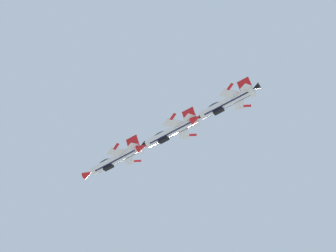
% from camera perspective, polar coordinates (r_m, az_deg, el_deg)
% --- Properties ---
extents(fighter_jet_lead, '(10.97, 14.13, 5.54)m').
position_cam_1_polar(fighter_jet_lead, '(160.21, -4.08, -2.59)').
color(fighter_jet_lead, white).
extents(fighter_jet_left_wing, '(11.09, 14.13, 5.36)m').
position_cam_1_polar(fighter_jet_left_wing, '(155.43, 0.17, -0.48)').
color(fighter_jet_left_wing, white).
extents(fighter_jet_right_wing, '(11.02, 14.13, 5.45)m').
position_cam_1_polar(fighter_jet_right_wing, '(151.84, 4.39, 1.75)').
color(fighter_jet_right_wing, white).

